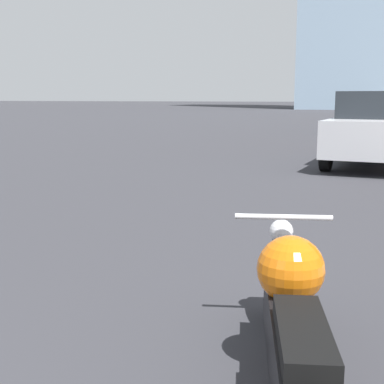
{
  "coord_description": "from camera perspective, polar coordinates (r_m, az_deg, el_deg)",
  "views": [
    {
      "loc": [
        2.98,
        0.72,
        1.53
      ],
      "look_at": [
        1.05,
        5.87,
        0.56
      ],
      "focal_mm": 50.0,
      "sensor_mm": 36.0,
      "label": 1
    }
  ],
  "objects": [
    {
      "name": "parked_car_blue",
      "position": [
        25.31,
        19.03,
        7.99
      ],
      "size": [
        1.97,
        4.65,
        1.71
      ],
      "rotation": [
        0.0,
        0.0,
        0.04
      ],
      "color": "#1E3899",
      "rests_on": "ground_plane"
    },
    {
      "name": "motorcycle",
      "position": [
        2.81,
        10.78,
        -14.08
      ],
      "size": [
        0.93,
        2.54,
        0.8
      ],
      "rotation": [
        0.0,
        0.0,
        0.27
      ],
      "color": "black",
      "rests_on": "ground_plane"
    },
    {
      "name": "parked_car_silver",
      "position": [
        12.75,
        18.78,
        6.39
      ],
      "size": [
        1.98,
        4.33,
        1.66
      ],
      "rotation": [
        0.0,
        0.0,
        -0.06
      ],
      "color": "#BCBCC1",
      "rests_on": "ground_plane"
    },
    {
      "name": "parked_car_yellow",
      "position": [
        36.31,
        19.82,
        8.4
      ],
      "size": [
        2.13,
        4.47,
        1.71
      ],
      "rotation": [
        0.0,
        0.0,
        0.1
      ],
      "color": "gold",
      "rests_on": "ground_plane"
    }
  ]
}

